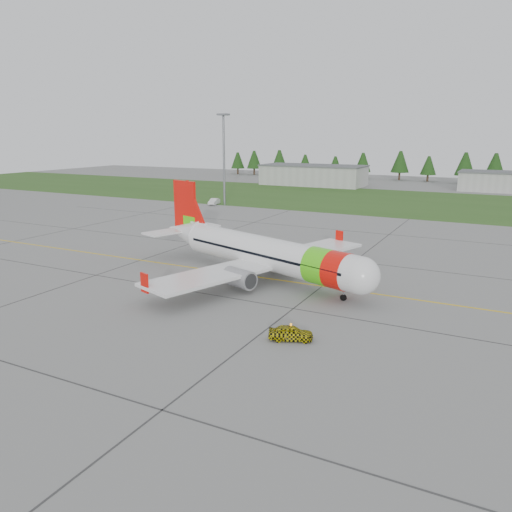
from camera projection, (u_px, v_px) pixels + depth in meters
The scene contains 10 objects.
ground at pixel (204, 294), 51.49m from camera, with size 320.00×320.00×0.00m, color gray.
aircraft at pixel (263, 253), 56.53m from camera, with size 32.19×30.52×10.09m.
follow_me_car at pixel (291, 319), 39.50m from camera, with size 1.43×1.21×3.56m, color yellow.
service_van at pixel (214, 195), 115.19m from camera, with size 1.56×1.47×4.47m, color silver.
grass_strip at pixel (387, 201), 122.30m from camera, with size 320.00×50.00×0.03m, color #30561E.
taxi_guideline at pixel (241, 275), 58.40m from camera, with size 120.00×0.25×0.02m, color gold.
hangar_west at pixel (313, 176), 159.09m from camera, with size 32.00×14.00×6.00m, color #A8A8A3.
hangar_east at pixel (505, 182), 141.66m from camera, with size 24.00×12.00×5.20m, color #A8A8A3.
floodlight_mast at pixel (224, 161), 113.40m from camera, with size 0.50×0.50×20.00m, color slate.
treeline at pixel (426, 167), 169.46m from camera, with size 160.00×8.00×10.00m, color #1C3F14, non-canonical shape.
Camera 1 is at (27.22, -41.18, 16.08)m, focal length 35.00 mm.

